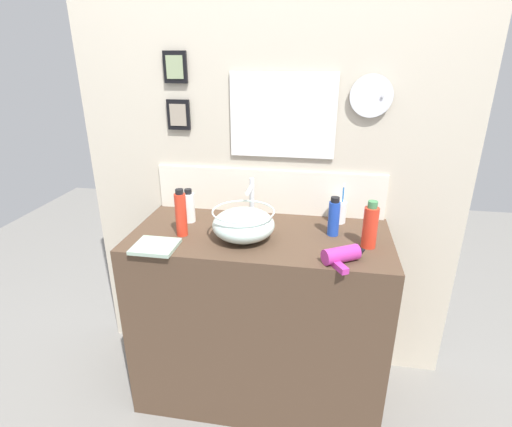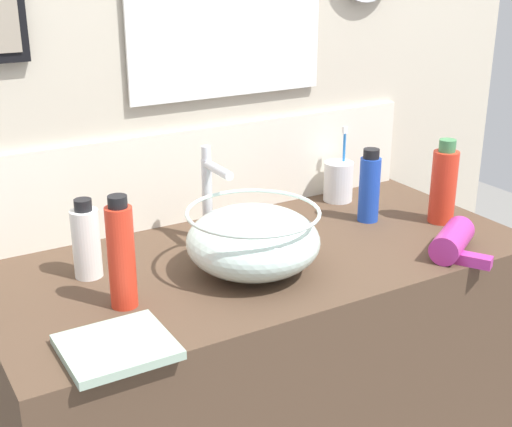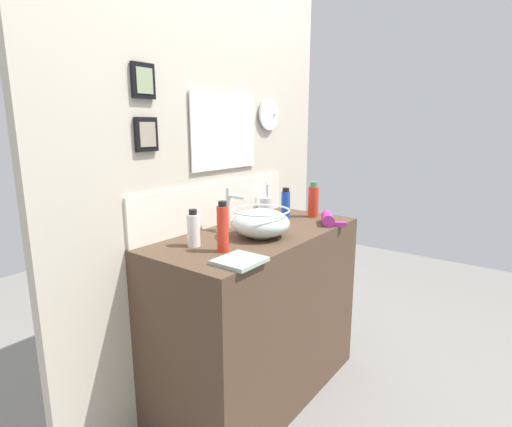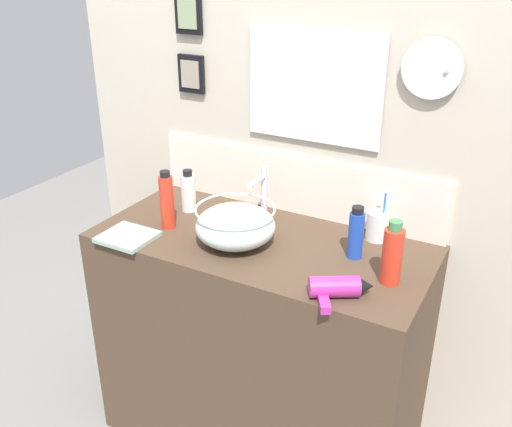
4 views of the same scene
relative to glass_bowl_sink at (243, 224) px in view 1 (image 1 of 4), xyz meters
The scene contains 12 objects.
ground_plane 0.99m from the glass_bowl_sink, 45.38° to the left, with size 6.00×6.00×0.00m, color gray.
vanity_counter 0.54m from the glass_bowl_sink, 45.38° to the left, with size 1.19×0.56×0.91m, color #4C3828.
back_panel 0.42m from the glass_bowl_sink, 80.17° to the left, with size 1.95×0.10×2.32m.
glass_bowl_sink is the anchor object (origin of this frame).
faucet 0.20m from the glass_bowl_sink, 90.00° to the left, with size 0.02×0.12×0.22m.
hair_drier 0.46m from the glass_bowl_sink, 17.76° to the right, with size 0.19×0.19×0.06m.
toothbrush_cup 0.50m from the glass_bowl_sink, 32.82° to the left, with size 0.08×0.08×0.20m.
shampoo_bottle 0.29m from the glass_bowl_sink, behind, with size 0.05×0.05×0.22m.
soap_dispenser 0.54m from the glass_bowl_sink, ahead, with size 0.06×0.06×0.21m.
spray_bottle 0.34m from the glass_bowl_sink, 153.13° to the left, with size 0.06×0.06×0.17m.
lotion_bottle 0.41m from the glass_bowl_sink, 15.95° to the left, with size 0.05×0.05×0.18m.
hand_towel 0.39m from the glass_bowl_sink, 156.62° to the right, with size 0.18×0.17×0.02m, color #99B29E.
Camera 1 is at (0.26, -1.65, 1.69)m, focal length 28.00 mm.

